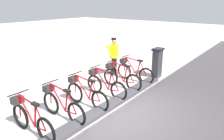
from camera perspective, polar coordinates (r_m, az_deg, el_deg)
name	(u,v)px	position (r m, az deg, el deg)	size (l,w,h in m)	color
ground_plane	(105,109)	(6.55, -1.89, -10.50)	(60.00, 60.00, 0.00)	silver
dock_rail_base	(105,108)	(6.52, -1.89, -10.12)	(0.44, 6.44, 0.10)	#47474C
payment_kiosk	(157,62)	(9.19, 12.04, 1.99)	(0.36, 0.52, 1.28)	#38383D
bike_docked_0	(133,71)	(8.69, 5.77, -0.24)	(1.72, 0.54, 1.02)	black
bike_docked_1	(120,77)	(7.95, 2.21, -1.90)	(1.72, 0.54, 1.02)	black
bike_docked_2	(104,84)	(7.25, -2.08, -3.89)	(1.72, 0.54, 1.02)	black
bike_docked_3	(85,93)	(6.60, -7.27, -6.25)	(1.72, 0.54, 1.02)	black
bike_docked_4	(61,105)	(6.04, -13.56, -9.01)	(1.72, 0.54, 1.02)	black
bike_docked_5	(30,119)	(5.58, -21.14, -12.14)	(1.72, 0.54, 1.02)	black
worker_near_rack	(114,55)	(9.20, 0.53, 3.95)	(0.52, 0.69, 1.66)	white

